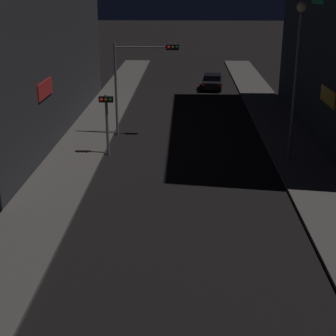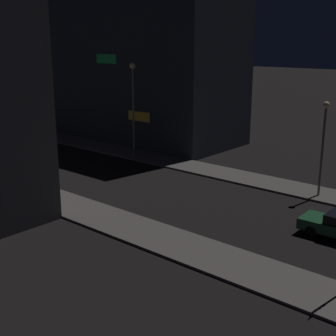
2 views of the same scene
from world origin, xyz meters
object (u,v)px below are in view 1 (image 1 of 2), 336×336
at_px(far_car, 212,81).
at_px(street_lamp_far_block, 298,56).
at_px(traffic_light_left_kerb, 107,112).
at_px(traffic_light_overhead, 138,71).

relative_size(far_car, street_lamp_far_block, 0.55).
bearing_deg(street_lamp_far_block, far_car, 99.14).
height_order(far_car, traffic_light_left_kerb, traffic_light_left_kerb).
height_order(traffic_light_overhead, traffic_light_left_kerb, traffic_light_overhead).
bearing_deg(far_car, traffic_light_left_kerb, -109.30).
relative_size(traffic_light_left_kerb, street_lamp_far_block, 0.42).
distance_m(traffic_light_overhead, street_lamp_far_block, 10.19).
height_order(traffic_light_overhead, street_lamp_far_block, street_lamp_far_block).
bearing_deg(traffic_light_left_kerb, street_lamp_far_block, -3.24).
height_order(traffic_light_left_kerb, street_lamp_far_block, street_lamp_far_block).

